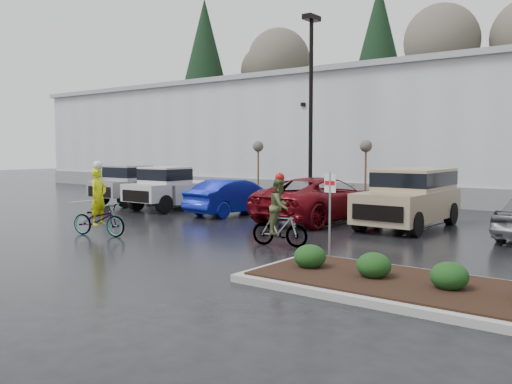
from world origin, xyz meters
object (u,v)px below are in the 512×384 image
Objects in this scene: pickup_white at (179,187)px; car_red at (322,199)px; lamppost at (311,89)px; suv_tan at (408,198)px; pickup_silver at (142,184)px; car_blue at (235,197)px; fire_lane_sign at (330,206)px; sapling_mid at (366,150)px; cyclist_olive at (280,219)px; sapling_west at (258,150)px; cyclist_hivis at (99,213)px.

pickup_white is 0.86× the size of car_red.
lamppost reaches higher than suv_tan.
car_red is (3.62, -5.02, -4.85)m from lamppost.
pickup_silver reaches higher than car_blue.
lamppost is 4.19× the size of fire_lane_sign.
sapling_mid reaches higher than pickup_white.
lamppost is 12.81m from cyclist_olive.
lamppost is at bearing 33.51° from pickup_silver.
lamppost is 1.77× the size of pickup_silver.
sapling_west is 15.02m from cyclist_olive.
fire_lane_sign is at bearing 147.39° from car_blue.
suv_tan is at bearing -0.18° from pickup_silver.
sapling_west is 1.34× the size of cyclist_hivis.
suv_tan is at bearing -57.28° from cyclist_hivis.
sapling_mid is at bearing 21.80° from lamppost.
car_blue is 0.89× the size of suv_tan.
pickup_silver is (-9.58, -5.69, -1.75)m from sapling_mid.
cyclist_olive is (-1.46, -5.76, -0.26)m from suv_tan.
car_red is (7.49, 0.22, -0.14)m from pickup_white.
sapling_mid is 6.40m from car_red.
pickup_white is 3.51m from car_blue.
pickup_white is 10.80m from suv_tan.
cyclist_hivis is (-7.11, -7.69, -0.30)m from suv_tan.
cyclist_olive is at bearing -104.23° from suv_tan.
sapling_mid reaches higher than cyclist_hivis.
sapling_west is at bearing 26.79° from cyclist_olive.
pickup_silver is at bearing -146.49° from lamppost.
pickup_silver is 2.18× the size of cyclist_hivis.
sapling_west is at bearing -55.26° from car_blue.
sapling_mid reaches higher than cyclist_olive.
sapling_west reaches higher than car_red.
sapling_mid is (6.50, 0.00, 0.00)m from sapling_west.
sapling_west is 9.89m from car_red.
suv_tan is at bearing -52.38° from sapling_mid.
car_blue is 4.01m from car_red.
suv_tan is at bearing -34.38° from lamppost.
suv_tan is (6.92, -4.74, -4.66)m from lamppost.
fire_lane_sign reaches higher than pickup_white.
sapling_west is 0.71× the size of car_blue.
cyclist_olive is at bearing -85.72° from cyclist_hivis.
sapling_west is 1.53× the size of cyclist_olive.
sapling_mid is at bearing 0.00° from sapling_west.
suv_tan is 2.45× the size of cyclist_olive.
car_blue is at bearing -174.53° from suv_tan.
pickup_silver and pickup_white have the same top height.
cyclist_hivis is at bearing 96.79° from car_blue.
car_blue is 1.90× the size of cyclist_hivis.
cyclist_hivis is at bearing -90.89° from lamppost.
pickup_silver is at bearing 3.08° from car_red.
cyclist_olive is (12.54, -5.81, -0.21)m from pickup_silver.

